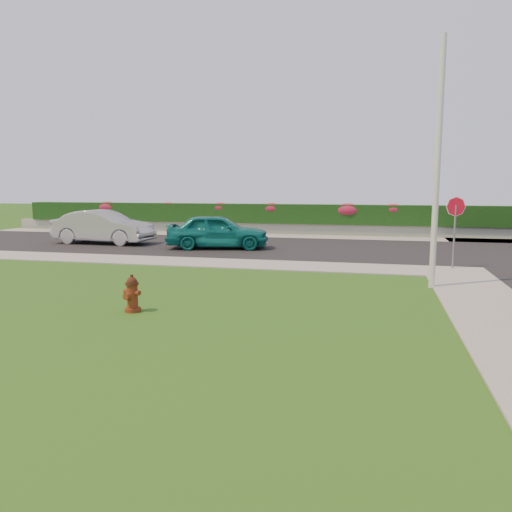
% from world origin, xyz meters
% --- Properties ---
extents(ground, '(120.00, 120.00, 0.00)m').
position_xyz_m(ground, '(0.00, 0.00, 0.00)').
color(ground, black).
rests_on(ground, ground).
extents(street_far, '(26.00, 8.00, 0.04)m').
position_xyz_m(street_far, '(-5.00, 14.00, 0.02)').
color(street_far, black).
rests_on(street_far, ground).
extents(sidewalk_far, '(24.00, 2.00, 0.04)m').
position_xyz_m(sidewalk_far, '(-6.00, 9.00, 0.02)').
color(sidewalk_far, gray).
rests_on(sidewalk_far, ground).
extents(curb_corner, '(2.00, 2.00, 0.04)m').
position_xyz_m(curb_corner, '(7.00, 9.00, 0.02)').
color(curb_corner, gray).
rests_on(curb_corner, ground).
extents(sidewalk_beyond, '(34.00, 2.00, 0.04)m').
position_xyz_m(sidewalk_beyond, '(-1.00, 19.00, 0.02)').
color(sidewalk_beyond, gray).
rests_on(sidewalk_beyond, ground).
extents(retaining_wall, '(34.00, 0.40, 0.60)m').
position_xyz_m(retaining_wall, '(-1.00, 20.50, 0.30)').
color(retaining_wall, gray).
rests_on(retaining_wall, ground).
extents(hedge, '(32.00, 0.90, 1.10)m').
position_xyz_m(hedge, '(-1.00, 20.60, 1.15)').
color(hedge, black).
rests_on(hedge, retaining_wall).
extents(fire_hydrant, '(0.43, 0.41, 0.83)m').
position_xyz_m(fire_hydrant, '(-0.70, 2.03, 0.39)').
color(fire_hydrant, '#4B190B').
rests_on(fire_hydrant, ground).
extents(sedan_teal, '(4.67, 2.68, 1.50)m').
position_xyz_m(sedan_teal, '(-2.21, 12.87, 0.79)').
color(sedan_teal, '#0E6B66').
rests_on(sedan_teal, street_far).
extents(sedan_silver, '(4.81, 1.88, 1.56)m').
position_xyz_m(sedan_silver, '(-8.03, 13.41, 0.82)').
color(sedan_silver, '#A2A5AA').
rests_on(sedan_silver, street_far).
extents(utility_pole, '(0.16, 0.16, 6.58)m').
position_xyz_m(utility_pole, '(5.98, 6.31, 3.29)').
color(utility_pole, silver).
rests_on(utility_pole, ground).
extents(stop_sign, '(0.64, 0.20, 2.40)m').
position_xyz_m(stop_sign, '(6.98, 9.64, 1.77)').
color(stop_sign, slate).
rests_on(stop_sign, ground).
extents(flower_clump_a, '(1.39, 0.89, 0.70)m').
position_xyz_m(flower_clump_a, '(-11.80, 20.50, 1.42)').
color(flower_clump_a, '#C32144').
rests_on(flower_clump_a, hedge).
extents(flower_clump_b, '(1.04, 0.67, 0.52)m').
position_xyz_m(flower_clump_b, '(-7.75, 20.50, 1.49)').
color(flower_clump_b, '#C32144').
rests_on(flower_clump_b, hedge).
extents(flower_clump_c, '(1.18, 0.76, 0.59)m').
position_xyz_m(flower_clump_c, '(-4.48, 20.50, 1.47)').
color(flower_clump_c, '#C32144').
rests_on(flower_clump_c, hedge).
extents(flower_clump_d, '(1.25, 0.80, 0.62)m').
position_xyz_m(flower_clump_d, '(-1.38, 20.50, 1.45)').
color(flower_clump_d, '#C32144').
rests_on(flower_clump_d, hedge).
extents(flower_clump_e, '(1.51, 0.97, 0.75)m').
position_xyz_m(flower_clump_e, '(2.94, 20.50, 1.40)').
color(flower_clump_e, '#C32144').
rests_on(flower_clump_e, hedge).
extents(flower_clump_f, '(1.19, 0.77, 0.60)m').
position_xyz_m(flower_clump_f, '(5.37, 20.50, 1.46)').
color(flower_clump_f, '#C32144').
rests_on(flower_clump_f, hedge).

